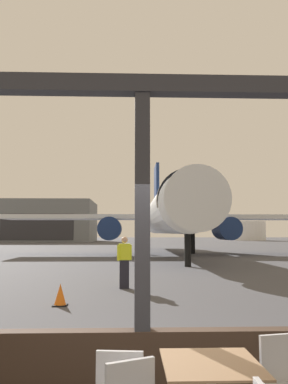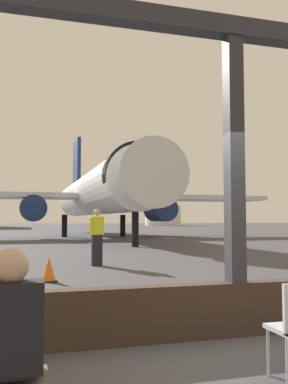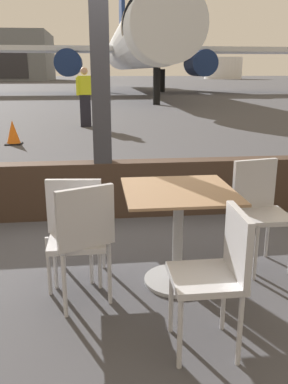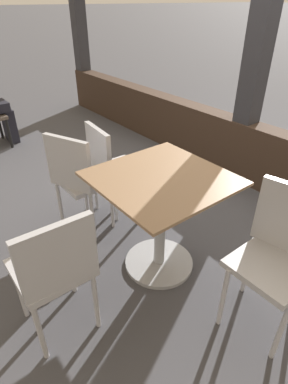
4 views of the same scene
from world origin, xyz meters
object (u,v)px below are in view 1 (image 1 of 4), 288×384
Objects in this scene: airplane at (167,214)px; fuel_storage_tank at (248,231)px; cafe_chair_window_right at (286,378)px; ground_crew_worker at (124,261)px; traffic_cone at (60,295)px; distant_hangar at (47,222)px.

fuel_storage_tank is at bearing 66.89° from airplane.
fuel_storage_tank is at bearing 73.08° from cafe_chair_window_right.
cafe_chair_window_right is 0.52× the size of ground_crew_worker.
ground_crew_worker is 3.12× the size of traffic_cone.
distant_hangar is at bearing -169.18° from fuel_storage_tank.
airplane reaches higher than traffic_cone.
fuel_storage_tank is (27.08, 89.02, 1.75)m from cafe_chair_window_right.
cafe_chair_window_right is at bearing -76.18° from distant_hangar.
distant_hangar is (-18.04, 70.55, 3.38)m from ground_crew_worker.
cafe_chair_window_right is 1.63× the size of traffic_cone.
traffic_cone is (-3.25, 6.53, -0.28)m from cafe_chair_window_right.
airplane is 3.80× the size of fuel_storage_tank.
traffic_cone is at bearing -77.40° from distant_hangar.
distant_hangar is (-16.44, 73.55, 4.02)m from traffic_cone.
airplane reaches higher than fuel_storage_tank.
distant_hangar reaches higher than cafe_chair_window_right.
ground_crew_worker is (-1.65, 9.53, 0.35)m from cafe_chair_window_right.
traffic_cone is 87.91m from fuel_storage_tank.
ground_crew_worker reaches higher than cafe_chair_window_right.
airplane is 56.23× the size of traffic_cone.
airplane reaches higher than cafe_chair_window_right.
traffic_cone is at bearing 116.47° from cafe_chair_window_right.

